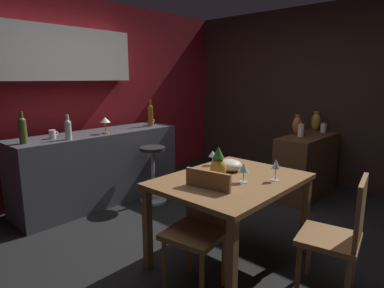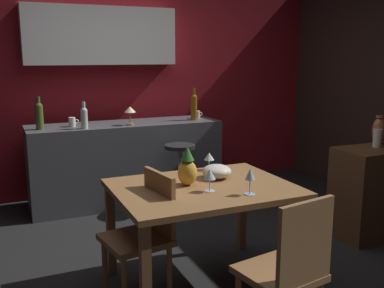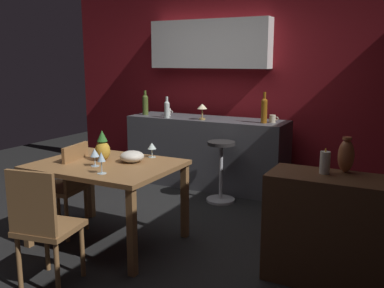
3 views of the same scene
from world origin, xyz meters
The scene contains 21 objects.
ground_plane centered at (0.00, 0.00, 0.00)m, with size 9.00×9.00×0.00m, color black.
wall_kitchen_back centered at (-0.06, 2.08, 1.41)m, with size 5.20×0.33×2.60m.
dining_table centered at (-0.16, -0.48, 0.65)m, with size 1.23×0.94×0.74m.
kitchen_counter centered at (-0.15, 1.56, 0.45)m, with size 2.10×0.60×0.90m, color #4C4C51.
sideboard_cabinet centered at (1.84, -0.29, 0.41)m, with size 1.10×0.44×0.82m, color #56351E.
chair_near_window centered at (-0.61, -0.52, 0.49)m, with size 0.46×0.46×0.88m.
chair_by_doorway centered at (-0.05, -1.34, 0.49)m, with size 0.46×0.46×0.91m.
bar_stool centered at (0.29, 1.04, 0.38)m, with size 0.34×0.34×0.72m.
wine_glass_left centered at (0.03, -0.78, 0.87)m, with size 0.07×0.07×0.18m.
wine_glass_right centered at (0.07, -0.09, 0.84)m, with size 0.08×0.08×0.14m.
wine_glass_center centered at (-0.18, -0.61, 0.85)m, with size 0.08×0.08×0.15m.
pineapple_centerpiece centered at (-0.25, -0.41, 0.86)m, with size 0.14×0.14×0.28m.
fruit_bowl centered at (0.02, -0.34, 0.79)m, with size 0.22×0.22×0.10m, color beige.
wine_bottle_amber centered at (0.64, 1.48, 1.07)m, with size 0.07×0.07×0.37m.
wine_bottle_clear centered at (-0.63, 1.36, 1.02)m, with size 0.07×0.07×0.27m.
wine_bottle_olive centered at (-1.05, 1.49, 1.05)m, with size 0.08×0.08×0.33m.
cup_cream centered at (0.72, 1.57, 0.95)m, with size 0.11×0.08×0.09m.
cup_white centered at (-0.72, 1.55, 0.95)m, with size 0.11×0.07×0.10m.
counter_lamp centered at (-0.14, 1.40, 1.05)m, with size 0.13×0.13×0.20m.
pillar_candle_tall centered at (1.68, -0.25, 0.90)m, with size 0.08×0.08×0.19m.
vase_copper centered at (1.81, -0.14, 0.95)m, with size 0.12×0.12×0.27m.
Camera 3 is at (2.23, -3.42, 1.64)m, focal length 40.20 mm.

